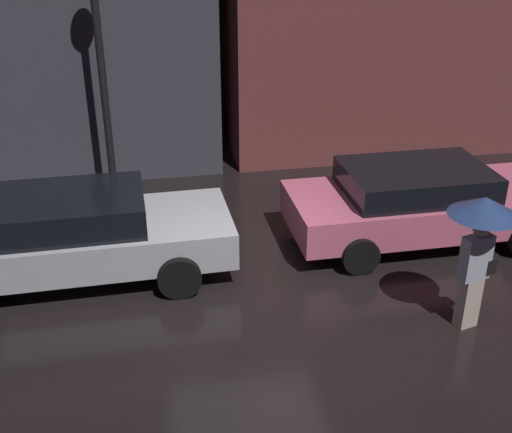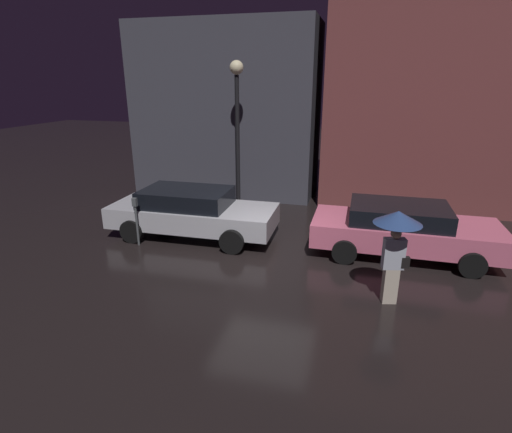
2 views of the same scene
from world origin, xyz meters
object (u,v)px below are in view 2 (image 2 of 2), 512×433
at_px(parking_meter, 136,216).
at_px(street_lamp_near, 237,108).
at_px(parked_car_silver, 192,211).
at_px(pedestrian_with_umbrella, 396,234).
at_px(parked_car_pink, 403,228).

height_order(parking_meter, street_lamp_near, street_lamp_near).
xyz_separation_m(parking_meter, street_lamp_near, (1.67, 3.79, 2.58)).
xyz_separation_m(parked_car_silver, street_lamp_near, (0.53, 2.76, 2.67)).
distance_m(pedestrian_with_umbrella, street_lamp_near, 7.26).
bearing_deg(parked_car_pink, parked_car_silver, -178.20).
distance_m(parked_car_silver, parked_car_pink, 5.70).
bearing_deg(street_lamp_near, pedestrian_with_umbrella, -47.06).
height_order(pedestrian_with_umbrella, street_lamp_near, street_lamp_near).
relative_size(parked_car_silver, street_lamp_near, 0.97).
bearing_deg(pedestrian_with_umbrella, parking_meter, 154.32).
xyz_separation_m(parked_car_pink, parking_meter, (-6.84, -1.20, 0.11)).
relative_size(parked_car_pink, parking_meter, 3.45).
distance_m(pedestrian_with_umbrella, parking_meter, 6.61).
bearing_deg(parked_car_pink, street_lamp_near, 153.51).
distance_m(parking_meter, street_lamp_near, 4.88).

